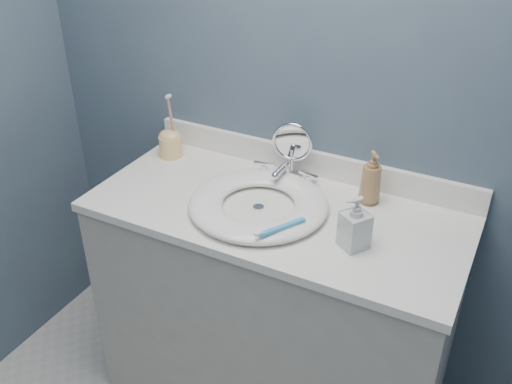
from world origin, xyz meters
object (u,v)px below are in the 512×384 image
Objects in this scene: makeup_mirror at (292,148)px; soap_bottle_clear at (355,222)px; soap_bottle_amber at (371,178)px; toothbrush_holder at (170,142)px.

soap_bottle_clear is (0.33, -0.29, -0.03)m from makeup_mirror.
toothbrush_holder reaches higher than soap_bottle_amber.
soap_bottle_amber is at bearing 131.86° from soap_bottle_clear.
soap_bottle_amber is 1.11× the size of soap_bottle_clear.
soap_bottle_amber reaches higher than soap_bottle_clear.
makeup_mirror is 1.15× the size of soap_bottle_amber.
makeup_mirror reaches higher than soap_bottle_amber.
makeup_mirror is at bearing 136.39° from soap_bottle_amber.
soap_bottle_amber is 0.74× the size of toothbrush_holder.
makeup_mirror is 0.44m from soap_bottle_clear.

